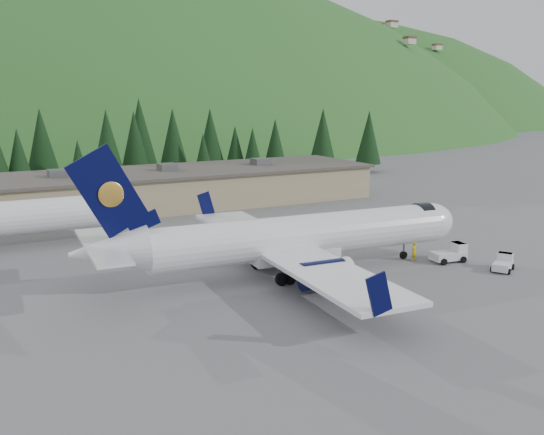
{
  "coord_description": "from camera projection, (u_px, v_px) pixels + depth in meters",
  "views": [
    {
      "loc": [
        -27.3,
        -45.38,
        15.94
      ],
      "look_at": [
        0.0,
        6.0,
        4.0
      ],
      "focal_mm": 40.0,
      "sensor_mm": 36.0,
      "label": 1
    }
  ],
  "objects": [
    {
      "name": "ground",
      "position": [
        303.0,
        272.0,
        55.01
      ],
      "size": [
        600.0,
        600.0,
        0.0
      ],
      "primitive_type": "plane",
      "color": "#5C5C61"
    },
    {
      "name": "airliner",
      "position": [
        293.0,
        239.0,
        53.92
      ],
      "size": [
        36.88,
        34.6,
        12.24
      ],
      "rotation": [
        0.0,
        0.0,
        -0.06
      ],
      "color": "white",
      "rests_on": "ground"
    },
    {
      "name": "baggage_tug_a",
      "position": [
        503.0,
        263.0,
        55.59
      ],
      "size": [
        3.11,
        2.67,
        1.49
      ],
      "rotation": [
        0.0,
        0.0,
        0.54
      ],
      "color": "silver",
      "rests_on": "ground"
    },
    {
      "name": "baggage_tug_b",
      "position": [
        451.0,
        253.0,
        58.47
      ],
      "size": [
        3.53,
        2.36,
        1.79
      ],
      "rotation": [
        0.0,
        0.0,
        -0.12
      ],
      "color": "silver",
      "rests_on": "ground"
    },
    {
      "name": "terminal_building",
      "position": [
        134.0,
        190.0,
        85.05
      ],
      "size": [
        71.0,
        17.0,
        6.1
      ],
      "color": "#91855B",
      "rests_on": "ground"
    },
    {
      "name": "ramp_worker",
      "position": [
        414.0,
        251.0,
        58.74
      ],
      "size": [
        0.8,
        0.69,
        1.85
      ],
      "primitive_type": "imported",
      "rotation": [
        0.0,
        0.0,
        3.6
      ],
      "color": "#E3BB04",
      "rests_on": "ground"
    },
    {
      "name": "tree_line",
      "position": [
        91.0,
        145.0,
        104.82
      ],
      "size": [
        113.16,
        18.54,
        14.11
      ],
      "color": "black",
      "rests_on": "ground"
    },
    {
      "name": "hills",
      "position": [
        168.0,
        315.0,
        275.56
      ],
      "size": [
        614.0,
        330.0,
        300.0
      ],
      "color": "#235C21",
      "rests_on": "ground"
    }
  ]
}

